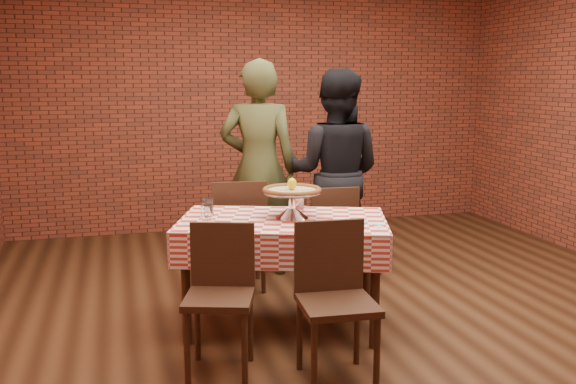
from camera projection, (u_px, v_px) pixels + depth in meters
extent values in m
plane|color=black|center=(356.00, 320.00, 4.44)|extent=(6.00, 6.00, 0.00)
plane|color=brown|center=(260.00, 100.00, 7.02)|extent=(5.50, 0.00, 5.50)
cube|color=#352014|center=(283.00, 274.00, 4.27)|extent=(1.54, 1.20, 0.75)
cylinder|color=beige|center=(292.00, 191.00, 4.20)|extent=(0.55, 0.55, 0.03)
ellipsoid|color=yellow|center=(292.00, 184.00, 4.19)|extent=(0.09, 0.09, 0.08)
cylinder|color=white|center=(207.00, 214.00, 4.06)|extent=(0.10, 0.10, 0.12)
cylinder|color=white|center=(208.00, 207.00, 4.28)|extent=(0.10, 0.10, 0.12)
cylinder|color=white|center=(357.00, 221.00, 4.10)|extent=(0.18, 0.18, 0.01)
cube|color=white|center=(379.00, 227.00, 3.97)|extent=(0.06, 0.05, 0.00)
cube|color=white|center=(377.00, 224.00, 4.03)|extent=(0.06, 0.06, 0.00)
cube|color=silver|center=(299.00, 201.00, 4.47)|extent=(0.12, 0.11, 0.13)
imported|color=#414522|center=(259.00, 168.00, 5.39)|extent=(0.78, 0.64, 1.85)
imported|color=black|center=(335.00, 173.00, 5.39)|extent=(1.07, 1.00, 1.77)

